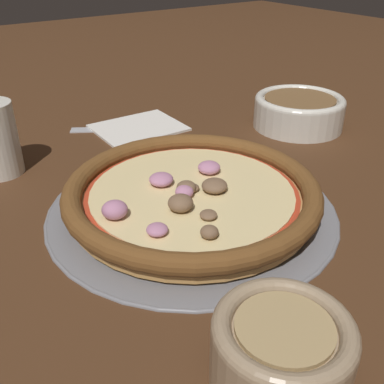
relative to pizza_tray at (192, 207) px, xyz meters
The scene contains 7 objects.
ground_plane 0.00m from the pizza_tray, ahead, with size 3.00×3.00×0.00m, color #4C2D19.
pizza_tray is the anchor object (origin of this frame).
pizza 0.02m from the pizza_tray, 160.97° to the right, with size 0.31×0.31×0.04m.
bowl_near 0.26m from the pizza_tray, 110.26° to the right, with size 0.10×0.10×0.06m.
bowl_far 0.34m from the pizza_tray, 21.24° to the left, with size 0.15×0.15×0.06m.
napkin 0.28m from the pizza_tray, 74.31° to the left, with size 0.15×0.12×0.01m.
fork 0.29m from the pizza_tray, 80.73° to the left, with size 0.17×0.11×0.00m.
Camera 1 is at (-0.27, -0.39, 0.29)m, focal length 42.00 mm.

